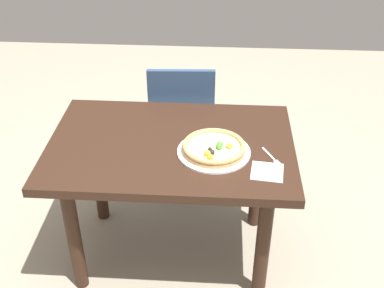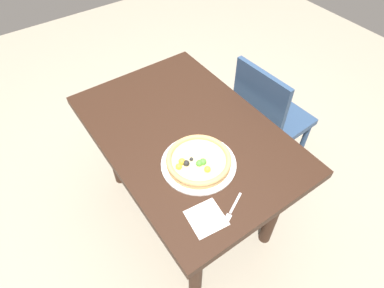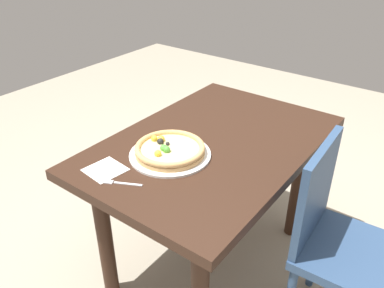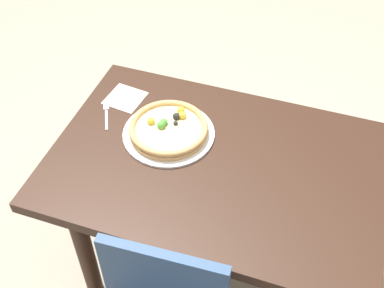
% 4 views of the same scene
% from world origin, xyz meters
% --- Properties ---
extents(ground_plane, '(6.00, 6.00, 0.00)m').
position_xyz_m(ground_plane, '(0.00, 0.00, 0.00)').
color(ground_plane, '#9E937F').
extents(dining_table, '(1.19, 0.80, 0.73)m').
position_xyz_m(dining_table, '(0.00, 0.00, 0.62)').
color(dining_table, '#331E14').
rests_on(dining_table, ground).
extents(plate, '(0.34, 0.34, 0.01)m').
position_xyz_m(plate, '(-0.21, 0.07, 0.74)').
color(plate, white).
rests_on(plate, dining_table).
extents(pizza, '(0.30, 0.30, 0.05)m').
position_xyz_m(pizza, '(-0.21, 0.07, 0.76)').
color(pizza, tan).
rests_on(pizza, plate).
extents(fork, '(0.09, 0.15, 0.00)m').
position_xyz_m(fork, '(-0.48, 0.11, 0.73)').
color(fork, silver).
rests_on(fork, dining_table).
extents(napkin, '(0.16, 0.16, 0.00)m').
position_xyz_m(napkin, '(-0.45, 0.21, 0.73)').
color(napkin, white).
rests_on(napkin, dining_table).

